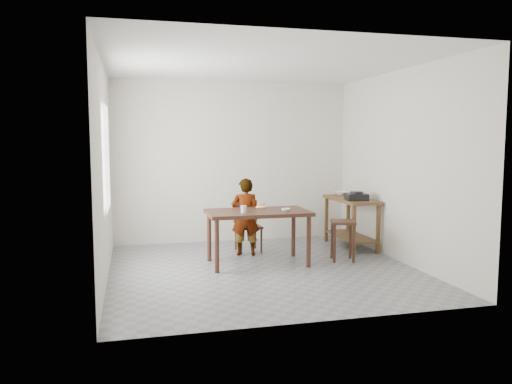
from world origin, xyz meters
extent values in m
cube|color=slate|center=(0.00, 0.00, -0.02)|extent=(4.00, 4.00, 0.04)
cube|color=white|center=(0.00, 0.00, 2.72)|extent=(4.00, 4.00, 0.04)
cube|color=silver|center=(0.00, 2.02, 1.35)|extent=(4.00, 0.04, 2.70)
cube|color=silver|center=(0.00, -2.02, 1.35)|extent=(4.00, 0.04, 2.70)
cube|color=silver|center=(-2.02, 0.00, 1.35)|extent=(0.04, 4.00, 2.70)
cube|color=silver|center=(2.02, 0.00, 1.35)|extent=(0.04, 4.00, 2.70)
cube|color=white|center=(-1.97, 0.20, 1.50)|extent=(0.02, 1.10, 1.30)
imported|color=silver|center=(-0.05, 0.87, 0.58)|extent=(0.47, 0.35, 1.16)
cylinder|color=silver|center=(-0.23, 0.17, 0.80)|extent=(0.10, 0.10, 0.10)
imported|color=white|center=(0.36, 0.16, 0.77)|extent=(0.15, 0.15, 0.04)
imported|color=white|center=(1.75, 1.44, 0.83)|extent=(0.32, 0.32, 0.06)
cube|color=black|center=(1.68, 0.72, 0.85)|extent=(0.36, 0.36, 0.10)
camera|label=1|loc=(-1.67, -6.31, 1.72)|focal=35.00mm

